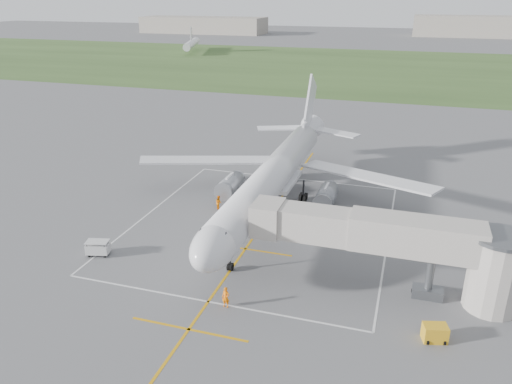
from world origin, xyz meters
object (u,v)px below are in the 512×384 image
(airliner, at_px, (274,176))
(ramp_worker_nose, at_px, (226,297))
(jet_bridge, at_px, (406,245))
(gpu_unit, at_px, (435,333))
(ramp_worker_wing, at_px, (219,202))
(baggage_cart, at_px, (98,248))

(airliner, relative_size, ramp_worker_nose, 25.16)
(jet_bridge, distance_m, gpu_unit, 7.80)
(jet_bridge, xyz_separation_m, ramp_worker_wing, (-22.09, 12.18, -3.84))
(gpu_unit, bearing_deg, ramp_worker_wing, 128.72)
(ramp_worker_wing, bearing_deg, gpu_unit, -170.98)
(airliner, xyz_separation_m, ramp_worker_wing, (-6.37, -2.07, -3.49))
(airliner, xyz_separation_m, jet_bridge, (15.72, -14.25, 0.35))
(baggage_cart, bearing_deg, ramp_worker_nose, -30.12)
(jet_bridge, distance_m, ramp_worker_nose, 15.98)
(gpu_unit, bearing_deg, ramp_worker_nose, 167.27)
(airliner, height_order, gpu_unit, airliner)
(ramp_worker_nose, relative_size, ramp_worker_wing, 1.03)
(baggage_cart, bearing_deg, airliner, 36.07)
(jet_bridge, bearing_deg, gpu_unit, -65.12)
(airliner, height_order, baggage_cart, airliner)
(airliner, relative_size, ramp_worker_wing, 25.88)
(gpu_unit, relative_size, ramp_worker_wing, 1.13)
(jet_bridge, height_order, gpu_unit, jet_bridge)
(gpu_unit, relative_size, ramp_worker_nose, 1.10)
(gpu_unit, height_order, baggage_cart, baggage_cart)
(gpu_unit, height_order, ramp_worker_wing, ramp_worker_wing)
(airliner, bearing_deg, jet_bridge, -42.19)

